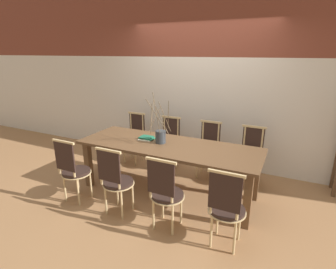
% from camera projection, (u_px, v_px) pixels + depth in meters
% --- Properties ---
extents(ground_plane, '(16.00, 16.00, 0.00)m').
position_uv_depth(ground_plane, '(168.00, 192.00, 3.94)').
color(ground_plane, '#9E7047').
extents(wall_rear, '(12.00, 0.06, 3.20)m').
position_uv_depth(wall_rear, '(200.00, 76.00, 4.57)').
color(wall_rear, beige).
rests_on(wall_rear, ground_plane).
extents(dining_table, '(2.60, 0.90, 0.75)m').
position_uv_depth(dining_table, '(168.00, 151.00, 3.74)').
color(dining_table, brown).
rests_on(dining_table, ground_plane).
extents(chair_near_leftend, '(0.40, 0.40, 0.93)m').
position_uv_depth(chair_near_leftend, '(73.00, 169.00, 3.56)').
color(chair_near_leftend, black).
rests_on(chair_near_leftend, ground_plane).
extents(chair_near_left, '(0.40, 0.40, 0.93)m').
position_uv_depth(chair_near_left, '(116.00, 179.00, 3.26)').
color(chair_near_left, black).
rests_on(chair_near_left, ground_plane).
extents(chair_near_center, '(0.40, 0.40, 0.93)m').
position_uv_depth(chair_near_center, '(166.00, 191.00, 2.98)').
color(chair_near_center, black).
rests_on(chair_near_center, ground_plane).
extents(chair_near_right, '(0.40, 0.40, 0.93)m').
position_uv_depth(chair_near_right, '(226.00, 206.00, 2.69)').
color(chair_near_right, black).
rests_on(chair_near_right, ground_plane).
extents(chair_far_leftend, '(0.40, 0.40, 0.93)m').
position_uv_depth(chair_far_leftend, '(134.00, 136.00, 4.91)').
color(chair_far_leftend, black).
rests_on(chair_far_leftend, ground_plane).
extents(chair_far_left, '(0.40, 0.40, 0.93)m').
position_uv_depth(chair_far_left, '(168.00, 142.00, 4.61)').
color(chair_far_left, black).
rests_on(chair_far_left, ground_plane).
extents(chair_far_center, '(0.40, 0.40, 0.93)m').
position_uv_depth(chair_far_center, '(208.00, 148.00, 4.31)').
color(chair_far_center, black).
rests_on(chair_far_center, ground_plane).
extents(chair_far_right, '(0.40, 0.40, 0.93)m').
position_uv_depth(chair_far_right, '(251.00, 155.00, 4.03)').
color(chair_far_right, black).
rests_on(chair_far_right, ground_plane).
extents(vase_centerpiece, '(0.38, 0.35, 0.73)m').
position_uv_depth(vase_centerpiece, '(160.00, 136.00, 3.75)').
color(vase_centerpiece, '#33383D').
rests_on(vase_centerpiece, dining_table).
extents(book_stack, '(0.25, 0.20, 0.04)m').
position_uv_depth(book_stack, '(147.00, 138.00, 3.93)').
color(book_stack, beige).
rests_on(book_stack, dining_table).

